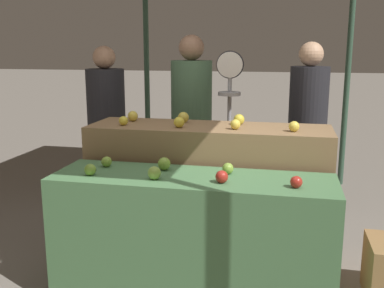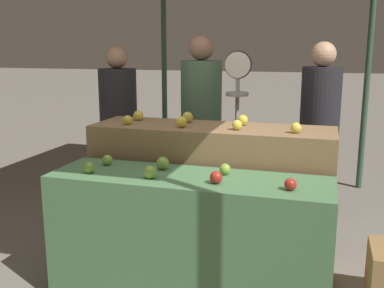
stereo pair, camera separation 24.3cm
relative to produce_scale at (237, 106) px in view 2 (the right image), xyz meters
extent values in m
cylinder|color=#33513D|center=(-1.35, 1.82, 0.19)|extent=(0.07, 0.07, 2.76)
cylinder|color=#33513D|center=(1.20, 1.82, 0.19)|extent=(0.07, 0.07, 2.76)
cube|color=#4C7A4C|center=(-0.08, -1.20, -0.75)|extent=(1.85, 0.55, 0.88)
cube|color=olive|center=(-0.08, -0.60, -0.64)|extent=(1.85, 0.55, 1.11)
sphere|color=#7AA338|center=(-0.73, -1.32, -0.27)|extent=(0.08, 0.08, 0.08)
sphere|color=#8EB247|center=(-0.30, -1.32, -0.27)|extent=(0.08, 0.08, 0.08)
sphere|color=#AD281E|center=(0.13, -1.30, -0.27)|extent=(0.08, 0.08, 0.08)
sphere|color=#AD281E|center=(0.58, -1.31, -0.28)|extent=(0.07, 0.07, 0.07)
sphere|color=#84AD3D|center=(-0.71, -1.09, -0.28)|extent=(0.07, 0.07, 0.07)
sphere|color=#84AD3D|center=(-0.30, -1.09, -0.27)|extent=(0.09, 0.09, 0.09)
sphere|color=#84AD3D|center=(0.14, -1.09, -0.28)|extent=(0.07, 0.07, 0.07)
sphere|color=gold|center=(-0.72, -0.72, -0.05)|extent=(0.07, 0.07, 0.07)
sphere|color=gold|center=(-0.28, -0.72, -0.04)|extent=(0.08, 0.08, 0.08)
sphere|color=yellow|center=(0.14, -0.71, -0.04)|extent=(0.08, 0.08, 0.08)
sphere|color=yellow|center=(0.56, -0.71, -0.04)|extent=(0.08, 0.08, 0.08)
sphere|color=yellow|center=(-0.72, -0.51, -0.04)|extent=(0.08, 0.08, 0.08)
sphere|color=gold|center=(-0.30, -0.50, -0.04)|extent=(0.09, 0.09, 0.09)
sphere|color=gold|center=(0.14, -0.50, -0.04)|extent=(0.08, 0.08, 0.08)
cylinder|color=#99999E|center=(0.00, 0.01, -0.41)|extent=(0.04, 0.04, 1.58)
cylinder|color=black|center=(0.00, 0.01, 0.36)|extent=(0.24, 0.01, 0.24)
cylinder|color=silver|center=(0.00, -0.01, 0.36)|extent=(0.22, 0.02, 0.22)
cylinder|color=#99999E|center=(0.00, -0.01, 0.18)|extent=(0.01, 0.01, 0.14)
cylinder|color=#99999E|center=(0.00, -0.01, 0.11)|extent=(0.20, 0.20, 0.03)
cube|color=#2D2D38|center=(-0.40, 0.27, -0.77)|extent=(0.33, 0.25, 0.85)
cylinder|color=#476B4C|center=(-0.40, 0.27, 0.02)|extent=(0.49, 0.49, 0.73)
sphere|color=#936B51|center=(-0.40, 0.27, 0.51)|extent=(0.24, 0.24, 0.24)
cube|color=#2D2D38|center=(-1.29, 0.28, -0.79)|extent=(0.33, 0.25, 0.80)
cylinder|color=#232328|center=(-1.29, 0.28, -0.05)|extent=(0.48, 0.48, 0.69)
sphere|color=tan|center=(-1.29, 0.28, 0.41)|extent=(0.23, 0.23, 0.23)
cube|color=#2D2D38|center=(0.70, 0.50, -0.79)|extent=(0.31, 0.23, 0.82)
cylinder|color=#232328|center=(0.70, 0.50, -0.02)|extent=(0.45, 0.45, 0.71)
sphere|color=tan|center=(0.70, 0.50, 0.45)|extent=(0.23, 0.23, 0.23)
camera|label=1|loc=(0.52, -3.94, 0.51)|focal=42.00mm
camera|label=2|loc=(0.75, -3.88, 0.51)|focal=42.00mm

